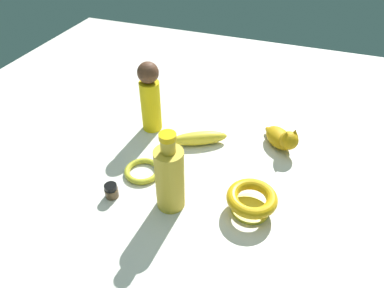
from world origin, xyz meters
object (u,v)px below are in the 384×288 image
Objects in this scene: bowl at (252,200)px; person_figure_adult at (150,97)px; bangle at (143,171)px; banana at (200,138)px; cat_figurine at (282,138)px; nail_polish_jar at (111,191)px; bottle_tall at (170,177)px.

person_figure_adult reaches higher than bowl.
bowl reaches higher than bangle.
cat_figurine is (-0.07, 0.25, 0.01)m from banana.
cat_figurine reaches higher than banana.
nail_polish_jar reaches higher than bangle.
cat_figurine reaches higher than bangle.
bottle_tall is at bearing 56.90° from bangle.
person_figure_adult is at bearing -174.59° from nail_polish_jar.
bowl is 0.30m from banana.
banana is (0.03, 0.18, -0.10)m from person_figure_adult.
bottle_tall is at bearing -34.72° from cat_figurine.
bangle is at bearing 31.47° from banana.
person_figure_adult is at bearing -84.33° from cat_figurine.
bangle is 0.83× the size of cat_figurine.
bowl is 0.47m from person_figure_adult.
bangle is at bearing 17.63° from person_figure_adult.
cat_figurine is at bearing 168.19° from banana.
bottle_tall is (-0.03, 0.16, 0.08)m from nail_polish_jar.
person_figure_adult reaches higher than bangle.
banana is 0.77× the size of bottle_tall.
cat_figurine is at bearing 145.28° from bottle_tall.
banana reaches higher than bangle.
cat_figurine is at bearing 173.30° from bowl.
banana is 0.28m from bottle_tall.
nail_polish_jar is at bearing 35.50° from banana.
nail_polish_jar is at bearing -79.95° from bottle_tall.
person_figure_adult is 1.87× the size of cat_figurine.
nail_polish_jar is 0.18m from bottle_tall.
bowl is 0.21m from bottle_tall.
bottle_tall is (0.29, 0.19, -0.02)m from person_figure_adult.
nail_polish_jar is 0.33m from banana.
bangle is 0.22m from banana.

